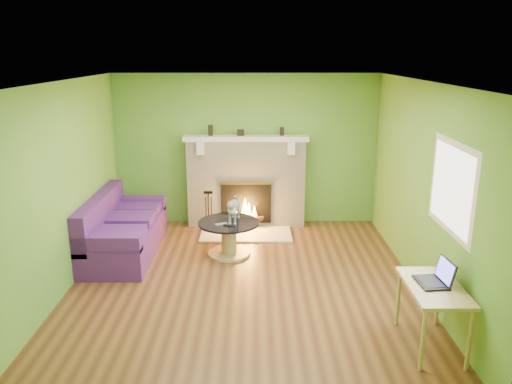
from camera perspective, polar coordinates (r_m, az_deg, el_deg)
floor at (r=6.68m, az=-1.40°, el=-10.38°), size 5.00×5.00×0.00m
ceiling at (r=6.01m, az=-1.57°, el=12.48°), size 5.00×5.00×0.00m
wall_back at (r=8.66m, az=-1.12°, el=4.83°), size 5.00×0.00×5.00m
wall_front at (r=3.87m, az=-2.30°, el=-9.43°), size 5.00×0.00×5.00m
wall_left at (r=6.66m, az=-21.22°, el=0.39°), size 0.00×5.00×5.00m
wall_right at (r=6.57m, az=18.55°, el=0.43°), size 0.00×5.00×5.00m
window_frame at (r=5.68m, az=21.48°, el=0.45°), size 0.00×1.20×1.20m
window_pane at (r=5.68m, az=21.41°, el=0.45°), size 0.00×1.06×1.06m
fireplace at (r=8.59m, az=-1.12°, el=1.13°), size 2.10×0.46×1.58m
hearth at (r=8.33m, az=-1.15°, el=-4.81°), size 1.50×0.75×0.03m
mantel at (r=8.41m, az=-1.15°, el=6.16°), size 2.10×0.28×0.08m
sofa at (r=7.75m, az=-15.16°, el=-4.37°), size 0.90×2.00×0.90m
coffee_table at (r=7.47m, az=-3.13°, el=-5.00°), size 0.91×0.91×0.51m
desk at (r=5.43m, az=19.65°, el=-10.83°), size 0.53×0.92×0.68m
cat at (r=7.38m, az=-2.54°, el=-1.92°), size 0.30×0.63×0.38m
remote_silver at (r=7.29m, az=-3.99°, el=-3.67°), size 0.17×0.11×0.02m
remote_black at (r=7.23m, az=-3.07°, el=-3.84°), size 0.16×0.10×0.02m
laptop at (r=5.38m, az=19.49°, el=-8.56°), size 0.34×0.38×0.26m
fire_tools at (r=8.39m, az=-5.43°, el=-2.14°), size 0.18×0.18×0.69m
mantel_vase_left at (r=8.45m, az=-5.22°, el=7.04°), size 0.08×0.08×0.18m
mantel_vase_right at (r=8.43m, az=2.98°, el=6.93°), size 0.07×0.07×0.14m
mantel_box at (r=8.43m, az=-1.77°, el=6.80°), size 0.12×0.08×0.10m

